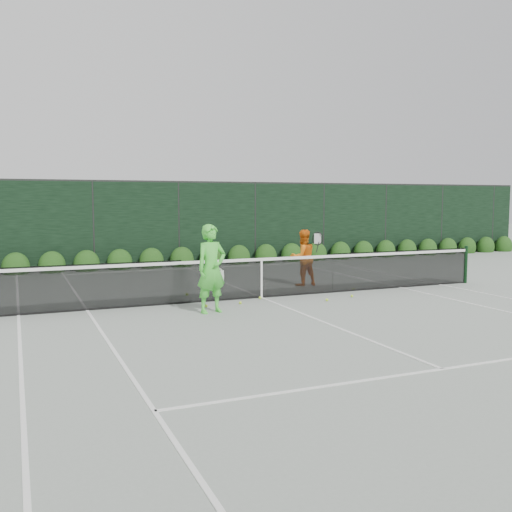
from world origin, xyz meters
name	(u,v)px	position (x,y,z in m)	size (l,w,h in m)	color
ground	(261,298)	(0.00, 0.00, 0.00)	(80.00, 80.00, 0.00)	gray
tennis_net	(261,276)	(-0.02, 0.00, 0.53)	(12.90, 0.10, 1.07)	black
player_woman	(211,269)	(-1.70, -1.25, 0.94)	(0.77, 0.59, 1.88)	#4CDA3F
player_man	(303,258)	(1.87, 1.39, 0.78)	(0.88, 0.61, 1.56)	orange
court_lines	(261,298)	(0.00, 0.00, 0.01)	(11.03, 23.83, 0.01)	white
windscreen_fence	(316,244)	(0.00, -2.71, 1.51)	(32.00, 21.07, 3.06)	black
hedge_row	(182,260)	(0.00, 7.15, 0.23)	(31.66, 0.65, 0.94)	#10360E
tennis_balls	(277,298)	(0.27, -0.31, 0.03)	(4.36, 2.15, 0.07)	#C5F536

